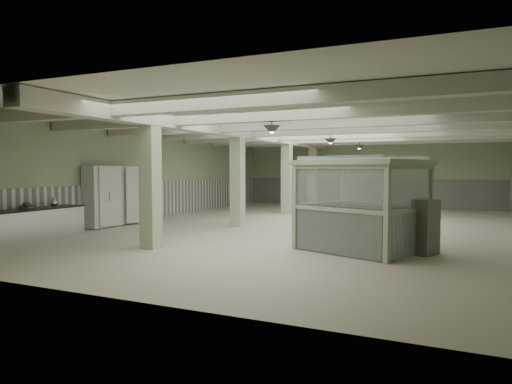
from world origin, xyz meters
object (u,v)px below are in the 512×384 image
at_px(prep_counter, 10,227).
at_px(guard_booth, 362,187).
at_px(filing_cabinet, 426,227).
at_px(walkin_cooler, 113,196).

distance_m(prep_counter, guard_booth, 9.66).
bearing_deg(filing_cabinet, walkin_cooler, -161.56).
relative_size(prep_counter, filing_cabinet, 3.47).
xyz_separation_m(prep_counter, filing_cabinet, (10.63, 3.02, 0.21)).
bearing_deg(prep_counter, filing_cabinet, 15.87).
bearing_deg(prep_counter, guard_booth, 18.37).
bearing_deg(walkin_cooler, prep_counter, -88.85).
height_order(walkin_cooler, filing_cabinet, walkin_cooler).
bearing_deg(walkin_cooler, guard_booth, -7.09).
xyz_separation_m(prep_counter, guard_booth, (9.10, 3.02, 1.14)).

